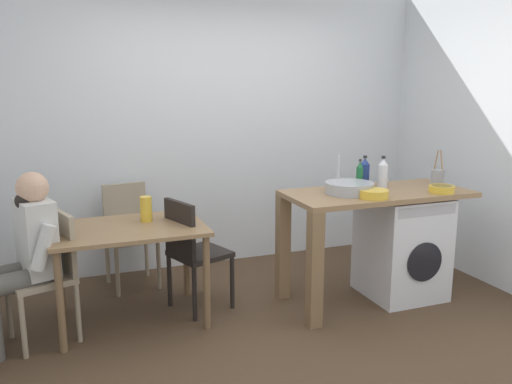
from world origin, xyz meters
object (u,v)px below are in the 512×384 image
Objects in this scene: chair_person_seat at (51,269)px; colander at (442,189)px; chair_opposite at (192,249)px; washing_machine at (402,246)px; vase at (146,209)px; bottle_squat_brown at (365,172)px; bottle_clear_small at (383,173)px; mixing_bowl at (373,193)px; seated_person at (24,251)px; dining_table at (129,239)px; chair_spare_by_wall at (129,229)px; bottle_tall_green at (360,176)px; utensil_crock at (438,177)px.

colander is at bearing -116.20° from chair_person_seat.
chair_opposite is 1.05× the size of washing_machine.
colander is at bearing -15.19° from vase.
chair_opposite is 4.65× the size of vase.
washing_machine is 4.30× the size of colander.
bottle_squat_brown is at bearing -4.79° from vase.
vase is (0.70, 0.18, 0.33)m from chair_person_seat.
bottle_squat_brown is 0.15m from bottle_clear_small.
vase is (-0.33, 0.08, 0.33)m from chair_opposite.
mixing_bowl reaches higher than chair_opposite.
washing_machine is 0.71m from mixing_bowl.
seated_person is at bearing 172.95° from colander.
seated_person reaches higher than colander.
bottle_squat_brown is at bearing -1.52° from dining_table.
dining_table is 0.79m from chair_spare_by_wall.
dining_table is at bearing 75.52° from chair_spare_by_wall.
bottle_tall_green is (1.85, -0.16, 0.39)m from dining_table.
utensil_crock is (0.61, -0.19, -0.05)m from bottle_squat_brown.
utensil_crock reaches higher than bottle_tall_green.
colander is (-0.18, -0.27, -0.04)m from utensil_crock.
bottle_tall_green reaches higher than chair_opposite.
bottle_tall_green reaches higher than colander.
chair_person_seat is 3.00× the size of utensil_crock.
bottle_tall_green is 1.09× the size of mixing_bowl.
bottle_clear_small reaches higher than chair_opposite.
chair_opposite is 3.00× the size of utensil_crock.
chair_person_seat is at bearing -172.00° from dining_table.
chair_person_seat is (-0.55, -0.08, -0.14)m from dining_table.
chair_person_seat is 1.00× the size of chair_spare_by_wall.
bottle_tall_green is 0.16m from bottle_squat_brown.
bottle_clear_small is (1.59, -0.19, 0.53)m from chair_opposite.
bottle_tall_green is at bearing 76.36° from mixing_bowl.
chair_spare_by_wall is 0.75m from vase.
washing_machine is 0.59m from colander.
bottle_tall_green reaches higher than vase.
vase is (-2.06, 0.39, 0.41)m from washing_machine.
washing_machine is at bearing 24.47° from mixing_bowl.
mixing_bowl is at bearing -103.64° from bottle_tall_green.
bottle_clear_small reaches higher than bottle_tall_green.
seated_person is (-0.70, -0.13, 0.03)m from dining_table.
bottle_tall_green is at bearing 62.58° from chair_opposite.
chair_spare_by_wall is at bearing 152.15° from bottle_tall_green.
chair_person_seat reaches higher than dining_table.
vase is (0.06, -0.67, 0.33)m from chair_spare_by_wall.
bottle_clear_small is 1.32× the size of colander.
colander is at bearing 143.04° from chair_spare_by_wall.
chair_opposite is 1.76m from washing_machine.
mixing_bowl is (1.77, -0.49, 0.31)m from dining_table.
mixing_bowl is 1.14× the size of colander.
utensil_crock is at bearing 62.97° from chair_opposite.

